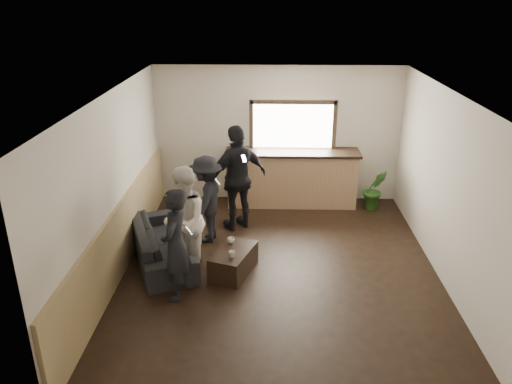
{
  "coord_description": "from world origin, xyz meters",
  "views": [
    {
      "loc": [
        -0.16,
        -6.92,
        4.16
      ],
      "look_at": [
        -0.37,
        0.4,
        1.18
      ],
      "focal_mm": 35.0,
      "sensor_mm": 36.0,
      "label": 1
    }
  ],
  "objects_px": {
    "bar_counter": "(292,175)",
    "person_c": "(207,199)",
    "coffee_table": "(234,261)",
    "potted_plant": "(375,189)",
    "cup_b": "(232,254)",
    "person_a": "(175,245)",
    "cup_a": "(231,241)",
    "sofa": "(162,243)",
    "person_b": "(184,221)",
    "person_d": "(238,178)"
  },
  "relations": [
    {
      "from": "bar_counter",
      "to": "cup_b",
      "type": "relative_size",
      "value": 26.69
    },
    {
      "from": "sofa",
      "to": "potted_plant",
      "type": "xyz_separation_m",
      "value": [
        3.88,
        2.17,
        0.12
      ]
    },
    {
      "from": "person_b",
      "to": "person_c",
      "type": "xyz_separation_m",
      "value": [
        0.22,
        1.04,
        -0.08
      ]
    },
    {
      "from": "person_a",
      "to": "person_c",
      "type": "relative_size",
      "value": 1.07
    },
    {
      "from": "coffee_table",
      "to": "person_c",
      "type": "relative_size",
      "value": 0.57
    },
    {
      "from": "person_b",
      "to": "person_c",
      "type": "distance_m",
      "value": 1.06
    },
    {
      "from": "person_c",
      "to": "person_d",
      "type": "height_order",
      "value": "person_d"
    },
    {
      "from": "bar_counter",
      "to": "person_b",
      "type": "relative_size",
      "value": 1.57
    },
    {
      "from": "coffee_table",
      "to": "cup_b",
      "type": "distance_m",
      "value": 0.32
    },
    {
      "from": "sofa",
      "to": "person_c",
      "type": "relative_size",
      "value": 1.33
    },
    {
      "from": "coffee_table",
      "to": "potted_plant",
      "type": "bearing_deg",
      "value": 43.77
    },
    {
      "from": "cup_b",
      "to": "potted_plant",
      "type": "bearing_deg",
      "value": 45.94
    },
    {
      "from": "bar_counter",
      "to": "person_a",
      "type": "height_order",
      "value": "bar_counter"
    },
    {
      "from": "bar_counter",
      "to": "cup_b",
      "type": "bearing_deg",
      "value": -108.7
    },
    {
      "from": "cup_a",
      "to": "potted_plant",
      "type": "distance_m",
      "value": 3.59
    },
    {
      "from": "person_b",
      "to": "cup_a",
      "type": "bearing_deg",
      "value": 97.69
    },
    {
      "from": "person_d",
      "to": "cup_a",
      "type": "bearing_deg",
      "value": 55.03
    },
    {
      "from": "potted_plant",
      "to": "person_a",
      "type": "distance_m",
      "value": 4.73
    },
    {
      "from": "bar_counter",
      "to": "person_d",
      "type": "relative_size",
      "value": 1.37
    },
    {
      "from": "bar_counter",
      "to": "person_b",
      "type": "bearing_deg",
      "value": -123.06
    },
    {
      "from": "cup_b",
      "to": "person_a",
      "type": "relative_size",
      "value": 0.06
    },
    {
      "from": "coffee_table",
      "to": "potted_plant",
      "type": "relative_size",
      "value": 1.05
    },
    {
      "from": "sofa",
      "to": "person_b",
      "type": "height_order",
      "value": "person_b"
    },
    {
      "from": "coffee_table",
      "to": "person_c",
      "type": "height_order",
      "value": "person_c"
    },
    {
      "from": "person_c",
      "to": "cup_b",
      "type": "bearing_deg",
      "value": 32.51
    },
    {
      "from": "bar_counter",
      "to": "person_c",
      "type": "relative_size",
      "value": 1.73
    },
    {
      "from": "potted_plant",
      "to": "person_b",
      "type": "xyz_separation_m",
      "value": [
        -3.43,
        -2.49,
        0.44
      ]
    },
    {
      "from": "bar_counter",
      "to": "sofa",
      "type": "relative_size",
      "value": 1.3
    },
    {
      "from": "sofa",
      "to": "person_d",
      "type": "xyz_separation_m",
      "value": [
        1.19,
        1.24,
        0.68
      ]
    },
    {
      "from": "person_b",
      "to": "sofa",
      "type": "bearing_deg",
      "value": -131.3
    },
    {
      "from": "sofa",
      "to": "person_d",
      "type": "distance_m",
      "value": 1.85
    },
    {
      "from": "cup_b",
      "to": "potted_plant",
      "type": "xyz_separation_m",
      "value": [
        2.68,
        2.77,
        -0.02
      ]
    },
    {
      "from": "sofa",
      "to": "bar_counter",
      "type": "bearing_deg",
      "value": -63.82
    },
    {
      "from": "cup_b",
      "to": "person_d",
      "type": "height_order",
      "value": "person_d"
    },
    {
      "from": "coffee_table",
      "to": "person_a",
      "type": "bearing_deg",
      "value": -138.55
    },
    {
      "from": "coffee_table",
      "to": "person_d",
      "type": "height_order",
      "value": "person_d"
    },
    {
      "from": "person_d",
      "to": "potted_plant",
      "type": "bearing_deg",
      "value": 165.41
    },
    {
      "from": "cup_b",
      "to": "person_a",
      "type": "distance_m",
      "value": 0.97
    },
    {
      "from": "cup_a",
      "to": "person_b",
      "type": "bearing_deg",
      "value": -166.78
    },
    {
      "from": "person_a",
      "to": "person_b",
      "type": "relative_size",
      "value": 0.97
    },
    {
      "from": "person_b",
      "to": "person_c",
      "type": "bearing_deg",
      "value": 162.44
    },
    {
      "from": "sofa",
      "to": "person_d",
      "type": "relative_size",
      "value": 1.06
    },
    {
      "from": "coffee_table",
      "to": "potted_plant",
      "type": "height_order",
      "value": "potted_plant"
    },
    {
      "from": "coffee_table",
      "to": "cup_a",
      "type": "bearing_deg",
      "value": 103.57
    },
    {
      "from": "cup_a",
      "to": "person_b",
      "type": "xyz_separation_m",
      "value": [
        -0.7,
        -0.17,
        0.42
      ]
    },
    {
      "from": "cup_b",
      "to": "potted_plant",
      "type": "height_order",
      "value": "potted_plant"
    },
    {
      "from": "person_b",
      "to": "person_d",
      "type": "bearing_deg",
      "value": 149.24
    },
    {
      "from": "bar_counter",
      "to": "cup_b",
      "type": "xyz_separation_m",
      "value": [
        -1.01,
        -2.99,
        -0.2
      ]
    },
    {
      "from": "bar_counter",
      "to": "coffee_table",
      "type": "bearing_deg",
      "value": -109.91
    },
    {
      "from": "sofa",
      "to": "coffee_table",
      "type": "relative_size",
      "value": 2.34
    }
  ]
}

